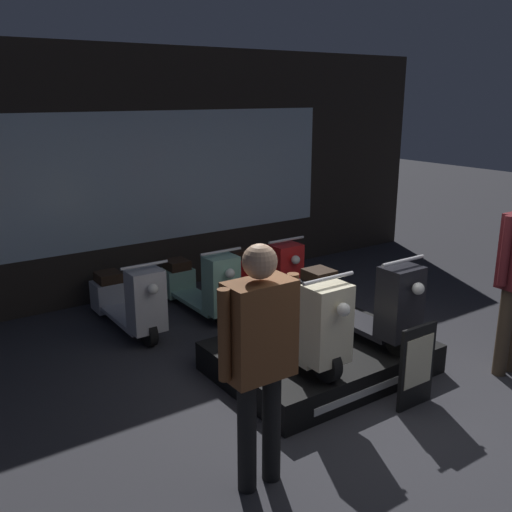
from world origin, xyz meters
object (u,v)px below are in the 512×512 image
Objects in this scene: scooter_display_left at (289,322)px; scooter_backrow_2 at (262,273)px; scooter_display_right at (360,302)px; scooter_backrow_0 at (129,301)px; price_sign_board at (417,366)px; person_left_browsing at (260,348)px; scooter_backrow_1 at (200,286)px.

scooter_display_left reaches higher than scooter_backrow_2.
scooter_display_left is 1.00× the size of scooter_backrow_2.
scooter_display_left is 1.00× the size of scooter_display_right.
scooter_display_left is 2.19m from scooter_backrow_0.
scooter_display_right is 2.07× the size of price_sign_board.
price_sign_board is at bearing -65.05° from scooter_backrow_0.
scooter_display_left is at bearing 44.24° from person_left_browsing.
scooter_display_right is at bearing -52.65° from scooter_backrow_0.
scooter_display_left is 2.38m from scooter_backrow_2.
scooter_backrow_0 and scooter_backrow_2 have the same top height.
person_left_browsing is at bearing -135.76° from scooter_display_left.
scooter_backrow_1 is 0.93m from scooter_backrow_2.
person_left_browsing reaches higher than scooter_backrow_2.
scooter_backrow_0 is at bearing 108.57° from scooter_display_left.
scooter_display_right is 2.10m from scooter_backrow_2.
person_left_browsing is at bearing -125.47° from scooter_backrow_2.
person_left_browsing is 1.81m from price_sign_board.
scooter_display_left is 0.88m from scooter_display_right.
scooter_display_left is at bearing -119.40° from scooter_backrow_2.
scooter_backrow_1 is at bearing 107.41° from scooter_display_right.
scooter_display_left is 1.00× the size of scooter_backrow_1.
price_sign_board is (0.69, -0.90, -0.26)m from scooter_display_left.
scooter_display_right is at bearing -97.75° from scooter_backrow_2.
scooter_backrow_1 is 0.90× the size of person_left_browsing.
scooter_backrow_2 is (1.85, 0.00, 0.00)m from scooter_backrow_0.
scooter_display_right is 2.61m from scooter_backrow_0.
scooter_backrow_0 is 0.90× the size of person_left_browsing.
person_left_browsing reaches higher than price_sign_board.
scooter_display_left is 1.00× the size of scooter_backrow_0.
scooter_backrow_1 is at bearing 98.67° from price_sign_board.
scooter_display_left and scooter_display_right have the same top height.
scooter_display_right reaches higher than scooter_backrow_2.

